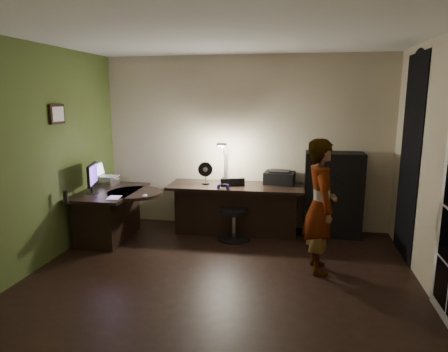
% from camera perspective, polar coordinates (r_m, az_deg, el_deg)
% --- Properties ---
extents(floor, '(4.50, 4.00, 0.01)m').
position_cam_1_polar(floor, '(4.78, -0.59, -14.45)').
color(floor, black).
rests_on(floor, ground).
extents(ceiling, '(4.50, 4.00, 0.01)m').
position_cam_1_polar(ceiling, '(4.35, -0.66, 19.66)').
color(ceiling, silver).
rests_on(ceiling, floor).
extents(wall_back, '(4.50, 0.01, 2.70)m').
position_cam_1_polar(wall_back, '(6.33, 2.95, 4.73)').
color(wall_back, '#BCAC8C').
rests_on(wall_back, floor).
extents(wall_front, '(4.50, 0.01, 2.70)m').
position_cam_1_polar(wall_front, '(2.48, -9.78, -5.79)').
color(wall_front, '#BCAC8C').
rests_on(wall_front, floor).
extents(wall_left, '(0.01, 4.00, 2.70)m').
position_cam_1_polar(wall_left, '(5.29, -25.36, 2.36)').
color(wall_left, '#BCAC8C').
rests_on(wall_left, floor).
extents(wall_right, '(0.01, 4.00, 2.70)m').
position_cam_1_polar(wall_right, '(4.51, 28.74, 0.68)').
color(wall_right, '#BCAC8C').
rests_on(wall_right, floor).
extents(green_wall_overlay, '(0.00, 4.00, 2.70)m').
position_cam_1_polar(green_wall_overlay, '(5.28, -25.23, 2.36)').
color(green_wall_overlay, '#465824').
rests_on(green_wall_overlay, floor).
extents(arched_doorway, '(0.01, 0.90, 2.60)m').
position_cam_1_polar(arched_doorway, '(5.60, 25.00, 2.32)').
color(arched_doorway, black).
rests_on(arched_doorway, floor).
extents(framed_picture, '(0.04, 0.30, 0.25)m').
position_cam_1_polar(framed_picture, '(5.59, -22.80, 8.15)').
color(framed_picture, black).
rests_on(framed_picture, wall_left).
extents(desk_left, '(0.80, 1.28, 0.73)m').
position_cam_1_polar(desk_left, '(6.11, -15.84, -5.37)').
color(desk_left, black).
rests_on(desk_left, floor).
extents(desk_right, '(2.04, 0.77, 0.76)m').
position_cam_1_polar(desk_right, '(6.11, 1.68, -4.79)').
color(desk_right, black).
rests_on(desk_right, floor).
extents(cabinet, '(0.84, 0.42, 1.27)m').
position_cam_1_polar(cabinet, '(6.20, 15.31, -2.54)').
color(cabinet, black).
rests_on(cabinet, floor).
extents(laptop_stand, '(0.30, 0.27, 0.11)m').
position_cam_1_polar(laptop_stand, '(6.51, -16.22, -0.64)').
color(laptop_stand, silver).
rests_on(laptop_stand, desk_left).
extents(laptop, '(0.32, 0.31, 0.21)m').
position_cam_1_polar(laptop, '(6.48, -16.26, 0.80)').
color(laptop, silver).
rests_on(laptop, laptop_stand).
extents(monitor, '(0.22, 0.47, 0.31)m').
position_cam_1_polar(monitor, '(5.92, -18.41, -0.95)').
color(monitor, black).
rests_on(monitor, desk_left).
extents(mouse, '(0.08, 0.11, 0.04)m').
position_cam_1_polar(mouse, '(5.57, -11.26, -2.76)').
color(mouse, silver).
rests_on(mouse, desk_left).
extents(phone, '(0.08, 0.14, 0.01)m').
position_cam_1_polar(phone, '(5.70, -17.07, -2.88)').
color(phone, black).
rests_on(phone, desk_left).
extents(pen, '(0.10, 0.10, 0.01)m').
position_cam_1_polar(pen, '(5.94, -14.55, -2.17)').
color(pen, black).
rests_on(pen, desk_left).
extents(speaker, '(0.06, 0.06, 0.16)m').
position_cam_1_polar(speaker, '(5.54, -21.69, -2.79)').
color(speaker, black).
rests_on(speaker, desk_left).
extents(notepad, '(0.20, 0.25, 0.01)m').
position_cam_1_polar(notepad, '(5.60, -15.42, -3.02)').
color(notepad, silver).
rests_on(notepad, desk_left).
extents(desk_fan, '(0.23, 0.14, 0.34)m').
position_cam_1_polar(desk_fan, '(6.05, -2.64, 0.44)').
color(desk_fan, black).
rests_on(desk_fan, desk_right).
extents(headphones, '(0.18, 0.11, 0.08)m').
position_cam_1_polar(headphones, '(5.75, -0.12, -1.44)').
color(headphones, '#24199B').
rests_on(headphones, desk_right).
extents(printer, '(0.48, 0.39, 0.20)m').
position_cam_1_polar(printer, '(6.15, 7.94, -0.14)').
color(printer, black).
rests_on(printer, desk_right).
extents(desk_lamp, '(0.18, 0.31, 0.66)m').
position_cam_1_polar(desk_lamp, '(6.24, 0.08, 2.28)').
color(desk_lamp, black).
rests_on(desk_lamp, desk_right).
extents(office_chair, '(0.60, 0.60, 0.88)m').
position_cam_1_polar(office_chair, '(5.84, 1.43, -4.94)').
color(office_chair, black).
rests_on(office_chair, floor).
extents(person, '(0.47, 0.63, 1.60)m').
position_cam_1_polar(person, '(4.85, 13.61, -4.22)').
color(person, '#D8A88C').
rests_on(person, floor).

